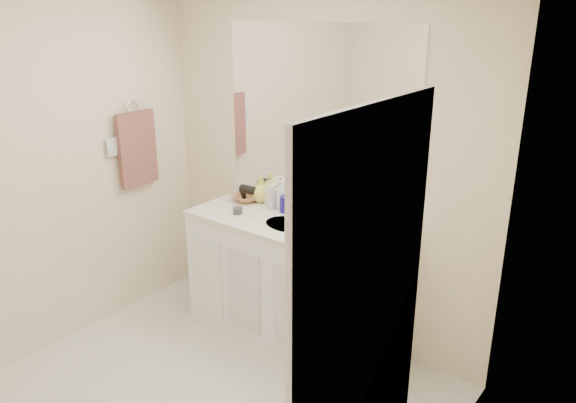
% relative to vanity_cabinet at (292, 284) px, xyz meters
% --- Properties ---
extents(wall_back, '(2.60, 0.02, 2.40)m').
position_rel_vanity_cabinet_xyz_m(wall_back, '(0.00, 0.28, 0.77)').
color(wall_back, '#FCEAC5').
rests_on(wall_back, floor).
extents(wall_left, '(0.02, 2.60, 2.40)m').
position_rel_vanity_cabinet_xyz_m(wall_left, '(-1.30, -1.02, 0.77)').
color(wall_left, '#FCEAC5').
rests_on(wall_left, floor).
extents(wall_right, '(0.02, 2.60, 2.40)m').
position_rel_vanity_cabinet_xyz_m(wall_right, '(1.30, -1.02, 0.77)').
color(wall_right, '#FCEAC5').
rests_on(wall_right, floor).
extents(vanity_cabinet, '(1.50, 0.55, 0.85)m').
position_rel_vanity_cabinet_xyz_m(vanity_cabinet, '(0.00, 0.00, 0.00)').
color(vanity_cabinet, white).
rests_on(vanity_cabinet, floor).
extents(countertop, '(1.52, 0.57, 0.03)m').
position_rel_vanity_cabinet_xyz_m(countertop, '(0.00, 0.00, 0.44)').
color(countertop, white).
rests_on(countertop, vanity_cabinet).
extents(backsplash, '(1.52, 0.03, 0.08)m').
position_rel_vanity_cabinet_xyz_m(backsplash, '(0.00, 0.26, 0.50)').
color(backsplash, white).
rests_on(backsplash, countertop).
extents(sink_basin, '(0.37, 0.37, 0.02)m').
position_rel_vanity_cabinet_xyz_m(sink_basin, '(0.00, -0.02, 0.44)').
color(sink_basin, '#B9B1A1').
rests_on(sink_basin, countertop).
extents(faucet, '(0.02, 0.02, 0.11)m').
position_rel_vanity_cabinet_xyz_m(faucet, '(0.00, 0.16, 0.51)').
color(faucet, silver).
rests_on(faucet, countertop).
extents(mirror, '(1.48, 0.01, 1.20)m').
position_rel_vanity_cabinet_xyz_m(mirror, '(0.00, 0.27, 1.14)').
color(mirror, white).
rests_on(mirror, wall_back).
extents(blue_mug, '(0.10, 0.10, 0.11)m').
position_rel_vanity_cabinet_xyz_m(blue_mug, '(-0.17, 0.15, 0.51)').
color(blue_mug, navy).
rests_on(blue_mug, countertop).
extents(tan_cup, '(0.08, 0.08, 0.09)m').
position_rel_vanity_cabinet_xyz_m(tan_cup, '(0.15, 0.12, 0.50)').
color(tan_cup, tan).
rests_on(tan_cup, countertop).
extents(toothbrush, '(0.01, 0.04, 0.21)m').
position_rel_vanity_cabinet_xyz_m(toothbrush, '(0.16, 0.12, 0.60)').
color(toothbrush, '#FC42B5').
rests_on(toothbrush, tan_cup).
extents(mouthwash_bottle, '(0.07, 0.07, 0.17)m').
position_rel_vanity_cabinet_xyz_m(mouthwash_bottle, '(0.37, 0.02, 0.54)').
color(mouthwash_bottle, '#0C9898').
rests_on(mouthwash_bottle, countertop).
extents(clear_pump_bottle, '(0.07, 0.07, 0.15)m').
position_rel_vanity_cabinet_xyz_m(clear_pump_bottle, '(0.49, 0.18, 0.53)').
color(clear_pump_bottle, silver).
rests_on(clear_pump_bottle, countertop).
extents(soap_dish, '(0.10, 0.09, 0.01)m').
position_rel_vanity_cabinet_xyz_m(soap_dish, '(0.37, -0.15, 0.46)').
color(soap_dish, silver).
rests_on(soap_dish, countertop).
extents(green_soap, '(0.08, 0.07, 0.03)m').
position_rel_vanity_cabinet_xyz_m(green_soap, '(0.37, -0.15, 0.48)').
color(green_soap, '#6DBE2E').
rests_on(green_soap, soap_dish).
extents(orange_comb, '(0.13, 0.07, 0.01)m').
position_rel_vanity_cabinet_xyz_m(orange_comb, '(0.17, -0.20, 0.46)').
color(orange_comb, '#E14F17').
rests_on(orange_comb, countertop).
extents(dark_jar, '(0.08, 0.08, 0.05)m').
position_rel_vanity_cabinet_xyz_m(dark_jar, '(-0.42, -0.08, 0.48)').
color(dark_jar, '#3B3D43').
rests_on(dark_jar, countertop).
extents(extra_white_bottle, '(0.07, 0.07, 0.17)m').
position_rel_vanity_cabinet_xyz_m(extra_white_bottle, '(-0.29, 0.13, 0.54)').
color(extra_white_bottle, silver).
rests_on(extra_white_bottle, countertop).
extents(soap_bottle_white, '(0.09, 0.09, 0.20)m').
position_rel_vanity_cabinet_xyz_m(soap_bottle_white, '(-0.24, 0.18, 0.56)').
color(soap_bottle_white, white).
rests_on(soap_bottle_white, countertop).
extents(soap_bottle_cream, '(0.10, 0.10, 0.18)m').
position_rel_vanity_cabinet_xyz_m(soap_bottle_cream, '(-0.35, 0.21, 0.55)').
color(soap_bottle_cream, '#FCECCD').
rests_on(soap_bottle_cream, countertop).
extents(soap_bottle_yellow, '(0.19, 0.19, 0.19)m').
position_rel_vanity_cabinet_xyz_m(soap_bottle_yellow, '(-0.45, 0.21, 0.55)').
color(soap_bottle_yellow, '#E5E459').
rests_on(soap_bottle_yellow, countertop).
extents(wicker_basket, '(0.26, 0.26, 0.05)m').
position_rel_vanity_cabinet_xyz_m(wicker_basket, '(-0.54, 0.16, 0.48)').
color(wicker_basket, '#AA6B44').
rests_on(wicker_basket, countertop).
extents(hair_dryer, '(0.13, 0.07, 0.07)m').
position_rel_vanity_cabinet_xyz_m(hair_dryer, '(-0.52, 0.16, 0.54)').
color(hair_dryer, black).
rests_on(hair_dryer, wicker_basket).
extents(towel_ring, '(0.01, 0.11, 0.11)m').
position_rel_vanity_cabinet_xyz_m(towel_ring, '(-1.27, -0.25, 1.12)').
color(towel_ring, silver).
rests_on(towel_ring, wall_left).
extents(hand_towel, '(0.04, 0.32, 0.55)m').
position_rel_vanity_cabinet_xyz_m(hand_towel, '(-1.25, -0.25, 0.82)').
color(hand_towel, brown).
rests_on(hand_towel, towel_ring).
extents(switch_plate, '(0.01, 0.08, 0.13)m').
position_rel_vanity_cabinet_xyz_m(switch_plate, '(-1.27, -0.45, 0.88)').
color(switch_plate, silver).
rests_on(switch_plate, wall_left).
extents(door, '(0.02, 0.82, 2.00)m').
position_rel_vanity_cabinet_xyz_m(door, '(1.29, -1.32, 0.57)').
color(door, white).
rests_on(door, floor).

